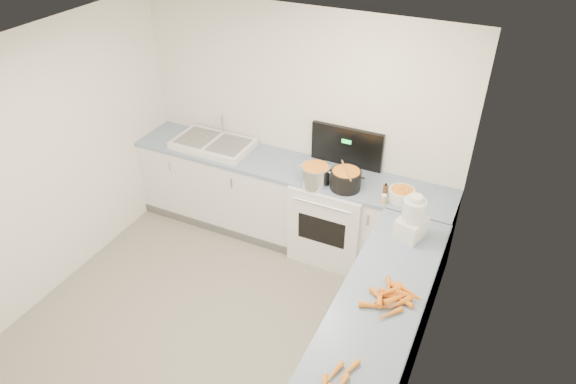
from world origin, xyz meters
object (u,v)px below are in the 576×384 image
at_px(extract_bottle, 385,191).
at_px(spice_jar, 384,200).
at_px(mixing_bowl, 401,195).
at_px(food_processor, 412,219).
at_px(black_pot, 346,181).
at_px(stove, 333,215).
at_px(steel_pot, 315,176).
at_px(sink, 213,144).

xyz_separation_m(extract_bottle, spice_jar, (0.02, -0.12, -0.02)).
xyz_separation_m(mixing_bowl, food_processor, (0.21, -0.50, 0.12)).
bearing_deg(spice_jar, black_pot, 167.18).
relative_size(stove, food_processor, 3.30).
distance_m(black_pot, food_processor, 0.89).
relative_size(extract_bottle, spice_jar, 1.52).
height_order(steel_pot, black_pot, black_pot).
height_order(sink, mixing_bowl, sink).
xyz_separation_m(black_pot, mixing_bowl, (0.54, 0.04, -0.03)).
distance_m(stove, extract_bottle, 0.76).
xyz_separation_m(steel_pot, extract_bottle, (0.69, 0.06, -0.02)).
bearing_deg(black_pot, food_processor, -31.41).
bearing_deg(sink, mixing_bowl, -3.05).
distance_m(sink, steel_pot, 1.32).
distance_m(sink, mixing_bowl, 2.15).
relative_size(steel_pot, extract_bottle, 2.31).
distance_m(sink, black_pot, 1.61).
relative_size(stove, sink, 1.58).
height_order(steel_pot, food_processor, food_processor).
bearing_deg(food_processor, extract_bottle, 127.04).
distance_m(stove, food_processor, 1.26).
bearing_deg(mixing_bowl, sink, 176.95).
height_order(spice_jar, food_processor, food_processor).
bearing_deg(extract_bottle, spice_jar, -78.95).
height_order(black_pot, mixing_bowl, black_pot).
distance_m(sink, food_processor, 2.44).
bearing_deg(black_pot, spice_jar, -12.82).
distance_m(extract_bottle, food_processor, 0.61).
bearing_deg(extract_bottle, sink, 176.20).
relative_size(steel_pot, mixing_bowl, 1.19).
bearing_deg(sink, spice_jar, -7.00).
bearing_deg(spice_jar, extract_bottle, 101.05).
bearing_deg(mixing_bowl, extract_bottle, -173.33).
bearing_deg(spice_jar, mixing_bowl, 45.78).
bearing_deg(spice_jar, sink, 173.00).
relative_size(steel_pot, black_pot, 0.97).
bearing_deg(mixing_bowl, black_pot, -175.86).
height_order(black_pot, spice_jar, black_pot).
relative_size(steel_pot, food_processor, 0.70).
relative_size(black_pot, extract_bottle, 2.39).
relative_size(black_pot, food_processor, 0.72).
xyz_separation_m(extract_bottle, food_processor, (0.36, -0.48, 0.12)).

